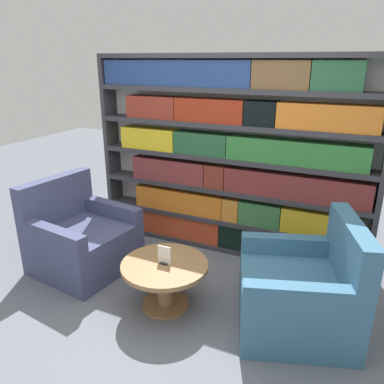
{
  "coord_description": "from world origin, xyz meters",
  "views": [
    {
      "loc": [
        1.29,
        -2.37,
        2.08
      ],
      "look_at": [
        -0.1,
        0.64,
        0.9
      ],
      "focal_mm": 35.0,
      "sensor_mm": 36.0,
      "label": 1
    }
  ],
  "objects": [
    {
      "name": "table_sign",
      "position": [
        -0.1,
        0.08,
        0.5
      ],
      "size": [
        0.12,
        0.06,
        0.16
      ],
      "color": "black",
      "rests_on": "coffee_table"
    },
    {
      "name": "armchair_right",
      "position": [
        1.02,
        0.32,
        0.31
      ],
      "size": [
        1.11,
        1.12,
        0.94
      ],
      "rotation": [
        0.0,
        0.0,
        -1.25
      ],
      "color": "#386684",
      "rests_on": "ground_plane"
    },
    {
      "name": "ground_plane",
      "position": [
        0.0,
        0.0,
        0.0
      ],
      "size": [
        14.0,
        14.0,
        0.0
      ],
      "primitive_type": "plane",
      "color": "slate"
    },
    {
      "name": "bookshelf",
      "position": [
        0.03,
        1.37,
        1.06
      ],
      "size": [
        3.07,
        0.3,
        2.14
      ],
      "color": "silver",
      "rests_on": "ground_plane"
    },
    {
      "name": "armchair_left",
      "position": [
        -1.22,
        0.31,
        0.31
      ],
      "size": [
        0.99,
        0.99,
        0.94
      ],
      "rotation": [
        0.0,
        0.0,
        1.44
      ],
      "color": "#42476B",
      "rests_on": "ground_plane"
    },
    {
      "name": "coffee_table",
      "position": [
        -0.1,
        0.08,
        0.31
      ],
      "size": [
        0.75,
        0.75,
        0.43
      ],
      "color": "olive",
      "rests_on": "ground_plane"
    }
  ]
}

